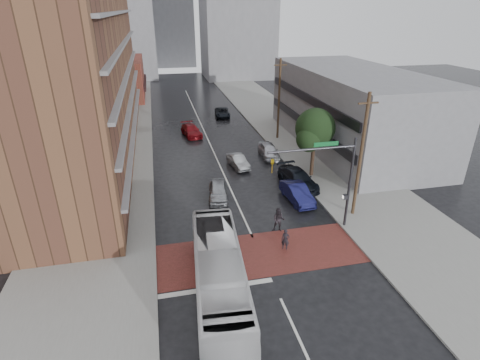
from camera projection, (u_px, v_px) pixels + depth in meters
ground at (262, 258)px, 25.31m from camera, size 160.00×160.00×0.00m
crosswalk at (260, 254)px, 25.75m from camera, size 14.00×5.00×0.02m
sidewalk_west at (114, 147)px, 45.14m from camera, size 9.00×90.00×0.15m
sidewalk_east at (294, 134)px, 49.71m from camera, size 9.00×90.00×0.15m
apartment_block at (68, 23)px, 37.91m from camera, size 10.00×44.00×28.00m
storefront_west at (121, 78)px, 69.29m from camera, size 8.00×16.00×7.00m
building_east at (351, 109)px, 44.42m from camera, size 11.00×26.00×9.00m
distant_tower_west at (111, 5)px, 84.91m from camera, size 18.00×16.00×32.00m
distant_tower_center at (171, 21)px, 104.43m from camera, size 12.00×10.00×24.00m
street_tree at (315, 131)px, 35.68m from camera, size 4.20×4.10×6.90m
signal_mast at (333, 172)px, 26.70m from camera, size 6.50×0.30×7.20m
utility_pole_near at (361, 156)px, 28.45m from camera, size 1.60×0.26×10.00m
utility_pole_far at (279, 99)px, 46.16m from camera, size 1.60×0.26×10.00m
transit_bus at (219, 275)px, 21.22m from camera, size 3.58×11.57×3.17m
pedestrian_a at (285, 240)px, 25.95m from camera, size 0.66×0.57×1.54m
pedestrian_b at (279, 220)px, 27.98m from camera, size 1.14×1.03×1.92m
car_travel_a at (218, 191)px, 32.94m from camera, size 2.34×4.43×1.44m
car_travel_b at (238, 161)px, 39.48m from camera, size 1.96×4.06×1.28m
car_travel_c at (191, 131)px, 49.16m from camera, size 2.75×5.13×1.41m
suv_travel at (222, 112)px, 57.90m from camera, size 2.58×4.83×1.29m
car_parked_near at (297, 193)px, 32.48m from camera, size 1.91×4.68×1.51m
car_parked_mid at (298, 179)px, 35.12m from camera, size 2.96×5.72×1.58m
car_parked_far at (269, 150)px, 42.20m from camera, size 1.97×4.54×1.53m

